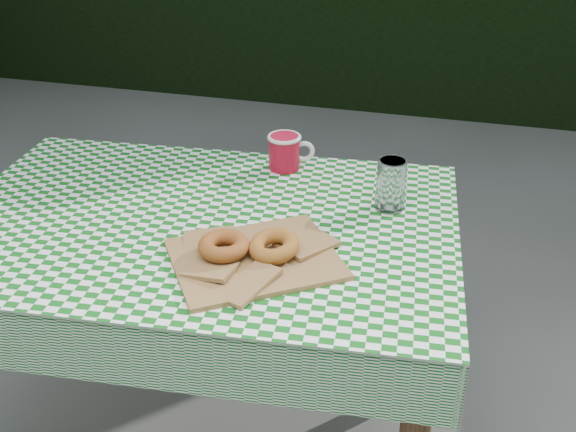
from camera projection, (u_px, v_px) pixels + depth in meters
The scene contains 7 objects.
table at pixel (210, 349), 1.75m from camera, with size 1.15×0.76×0.75m, color #58331E.
tablecloth at pixel (201, 221), 1.56m from camera, with size 1.17×0.78×0.01m, color #0D5915.
paper_bag at pixel (255, 258), 1.41m from camera, with size 0.33×0.26×0.02m, color olive.
bagel_front at pixel (224, 246), 1.40m from camera, with size 0.11×0.11×0.03m, color brown.
bagel_back at pixel (274, 246), 1.40m from camera, with size 0.11×0.11×0.03m, color #A26A21.
coffee_mug at pixel (284, 152), 1.78m from camera, with size 0.16×0.16×0.09m, color #A70A23, non-canonical shape.
drinking_glass at pixel (391, 185), 1.58m from camera, with size 0.07×0.07×0.12m, color silver.
Camera 1 is at (0.58, -1.20, 1.53)m, focal length 42.49 mm.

